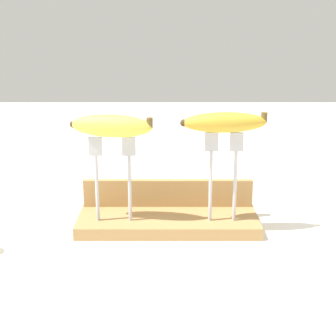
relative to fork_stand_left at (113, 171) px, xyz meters
The scene contains 7 objects.
ground_plane 0.16m from the fork_stand_left, 11.86° to the left, with size 3.00×3.00×0.00m, color white.
wooden_board 0.16m from the fork_stand_left, 11.86° to the left, with size 0.36×0.13×0.02m, color #A87F4C.
board_backstop 0.15m from the fork_stand_left, 37.81° to the left, with size 0.35×0.02×0.06m, color #A87F4C.
fork_stand_left is the anchor object (origin of this frame).
fork_stand_right 0.21m from the fork_stand_left, ahead, with size 0.07×0.01×0.18m.
banana_raised_left 0.09m from the fork_stand_left, 169.67° to the left, with size 0.16×0.07×0.04m.
banana_raised_right 0.23m from the fork_stand_left, ahead, with size 0.16×0.05×0.04m.
Camera 1 is at (0.00, -1.00, 0.42)m, focal length 57.70 mm.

